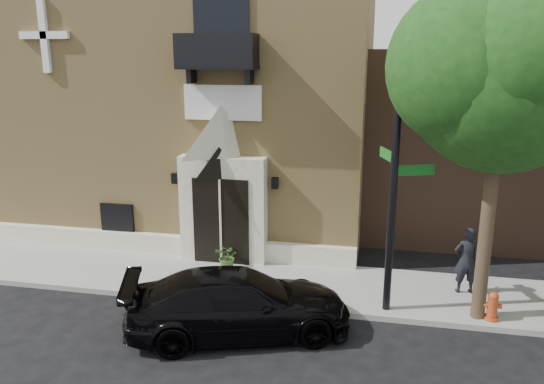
# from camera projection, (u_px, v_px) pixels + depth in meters

# --- Properties ---
(ground) EXTENTS (120.00, 120.00, 0.00)m
(ground) POSITION_uv_depth(u_px,v_px,m) (232.00, 307.00, 13.52)
(ground) COLOR black
(ground) RESTS_ON ground
(sidewalk) EXTENTS (42.00, 3.00, 0.15)m
(sidewalk) POSITION_uv_depth(u_px,v_px,m) (281.00, 284.00, 14.73)
(sidewalk) COLOR gray
(sidewalk) RESTS_ON ground
(church) EXTENTS (12.20, 11.01, 9.30)m
(church) POSITION_uv_depth(u_px,v_px,m) (211.00, 97.00, 20.45)
(church) COLOR tan
(church) RESTS_ON ground
(street_tree_left) EXTENTS (4.97, 4.38, 7.77)m
(street_tree_left) POSITION_uv_depth(u_px,v_px,m) (506.00, 74.00, 11.18)
(street_tree_left) COLOR #38281C
(street_tree_left) RESTS_ON sidewalk
(black_sedan) EXTENTS (5.53, 3.66, 1.49)m
(black_sedan) POSITION_uv_depth(u_px,v_px,m) (239.00, 303.00, 12.12)
(black_sedan) COLOR black
(black_sedan) RESTS_ON ground
(street_sign) EXTENTS (1.29, 1.03, 6.77)m
(street_sign) POSITION_uv_depth(u_px,v_px,m) (394.00, 175.00, 12.29)
(street_sign) COLOR black
(street_sign) RESTS_ON sidewalk
(fire_hydrant) EXTENTS (0.41, 0.33, 0.72)m
(fire_hydrant) POSITION_uv_depth(u_px,v_px,m) (492.00, 306.00, 12.50)
(fire_hydrant) COLOR #AE3E19
(fire_hydrant) RESTS_ON sidewalk
(planter) EXTENTS (0.86, 0.80, 0.77)m
(planter) POSITION_uv_depth(u_px,v_px,m) (228.00, 257.00, 15.43)
(planter) COLOR #43632F
(planter) RESTS_ON sidewalk
(pedestrian_near) EXTENTS (0.72, 0.53, 1.79)m
(pedestrian_near) POSITION_uv_depth(u_px,v_px,m) (466.00, 260.00, 13.82)
(pedestrian_near) COLOR black
(pedestrian_near) RESTS_ON sidewalk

